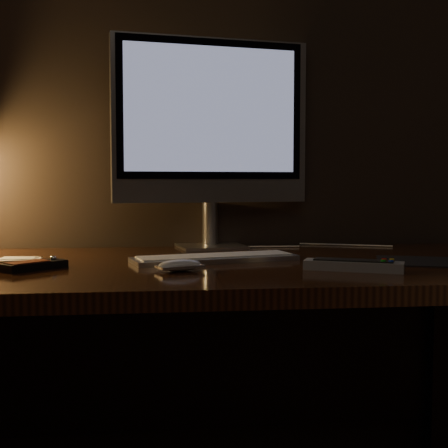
{
  "coord_description": "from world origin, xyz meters",
  "views": [
    {
      "loc": [
        -0.13,
        0.37,
        0.95
      ],
      "look_at": [
        0.03,
        1.73,
        0.85
      ],
      "focal_mm": 50.0,
      "sensor_mm": 36.0,
      "label": 1
    }
  ],
  "objects": [
    {
      "name": "mousepad",
      "position": [
        0.53,
        1.8,
        0.75
      ],
      "size": [
        0.29,
        0.26,
        0.0
      ],
      "primitive_type": "cube",
      "rotation": [
        0.0,
        0.0,
        -0.33
      ],
      "color": "black",
      "rests_on": "desk"
    },
    {
      "name": "desk",
      "position": [
        0.0,
        1.93,
        0.62
      ],
      "size": [
        1.6,
        0.75,
        0.75
      ],
      "color": "#361A0C",
      "rests_on": "ground"
    },
    {
      "name": "tv_remote",
      "position": [
        0.31,
        1.68,
        0.76
      ],
      "size": [
        0.22,
        0.14,
        0.03
      ],
      "rotation": [
        0.0,
        0.0,
        -0.43
      ],
      "color": "gray",
      "rests_on": "desk"
    },
    {
      "name": "media_remote",
      "position": [
        -0.39,
        1.78,
        0.76
      ],
      "size": [
        0.14,
        0.14,
        0.03
      ],
      "rotation": [
        0.0,
        0.0,
        0.75
      ],
      "color": "black",
      "rests_on": "desk"
    },
    {
      "name": "keyboard",
      "position": [
        0.02,
        1.89,
        0.76
      ],
      "size": [
        0.43,
        0.21,
        0.02
      ],
      "primitive_type": "cube",
      "rotation": [
        0.0,
        0.0,
        0.24
      ],
      "color": "silver",
      "rests_on": "desk"
    },
    {
      "name": "monitor",
      "position": [
        0.04,
        2.18,
        1.11
      ],
      "size": [
        0.58,
        0.2,
        0.61
      ],
      "rotation": [
        0.0,
        0.0,
        0.16
      ],
      "color": "silver",
      "rests_on": "desk"
    },
    {
      "name": "mouse",
      "position": [
        -0.07,
        1.72,
        0.76
      ],
      "size": [
        0.11,
        0.08,
        0.02
      ],
      "primitive_type": "ellipsoid",
      "rotation": [
        0.0,
        0.0,
        0.35
      ],
      "color": "white",
      "rests_on": "desk"
    },
    {
      "name": "papers",
      "position": [
        -0.46,
        1.96,
        0.75
      ],
      "size": [
        0.1,
        0.07,
        0.01
      ],
      "primitive_type": "cube",
      "rotation": [
        0.0,
        0.0,
        0.01
      ],
      "color": "white",
      "rests_on": "desk"
    },
    {
      "name": "cable",
      "position": [
        0.3,
        2.17,
        0.75
      ],
      "size": [
        0.56,
        0.15,
        0.0
      ],
      "primitive_type": "cylinder",
      "rotation": [
        0.0,
        1.57,
        -0.26
      ],
      "color": "white",
      "rests_on": "desk"
    }
  ]
}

